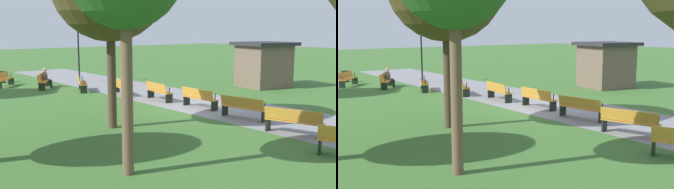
{
  "view_description": "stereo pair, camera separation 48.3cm",
  "coord_description": "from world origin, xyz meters",
  "views": [
    {
      "loc": [
        13.02,
        -12.49,
        3.51
      ],
      "look_at": [
        0.0,
        -1.87,
        0.8
      ],
      "focal_mm": 43.43,
      "sensor_mm": 36.0,
      "label": 1
    },
    {
      "loc": [
        13.32,
        -12.11,
        3.51
      ],
      "look_at": [
        0.0,
        -1.87,
        0.8
      ],
      "focal_mm": 43.43,
      "sensor_mm": 36.0,
      "label": 2
    }
  ],
  "objects": [
    {
      "name": "kiosk",
      "position": [
        -2.47,
        7.68,
        1.41
      ],
      "size": [
        3.55,
        3.6,
        2.74
      ],
      "rotation": [
        0.0,
        0.0,
        -0.2
      ],
      "color": "brown",
      "rests_on": "ground"
    },
    {
      "name": "path_paving",
      "position": [
        0.0,
        0.96,
        0.0
      ],
      "size": [
        41.96,
        4.45,
        0.01
      ],
      "primitive_type": "cube",
      "color": "gray",
      "rests_on": "ground"
    },
    {
      "name": "bench_7",
      "position": [
        5.39,
        -0.83,
        0.48
      ],
      "size": [
        1.99,
        0.99,
        0.89
      ],
      "rotation": [
        0.0,
        0.0,
        0.28
      ],
      "color": "orange",
      "rests_on": "ground"
    },
    {
      "name": "bench_4",
      "position": [
        -2.72,
        -0.26,
        0.48
      ],
      "size": [
        1.98,
        0.74,
        0.89
      ],
      "rotation": [
        0.0,
        0.0,
        -0.14
      ],
      "color": "orange",
      "rests_on": "ground"
    },
    {
      "name": "lamp_post",
      "position": [
        -11.42,
        -0.13,
        2.59
      ],
      "size": [
        0.32,
        0.32,
        3.67
      ],
      "color": "black",
      "rests_on": "ground"
    },
    {
      "name": "bench_5",
      "position": [
        0.0,
        -0.07,
        0.48
      ],
      "size": [
        1.93,
        0.47,
        0.89
      ],
      "color": "orange",
      "rests_on": "ground"
    },
    {
      "name": "trash_bin",
      "position": [
        -14.69,
        -4.18,
        0.38
      ],
      "size": [
        0.48,
        0.48,
        0.76
      ],
      "primitive_type": "cylinder",
      "color": "black",
      "rests_on": "ground"
    },
    {
      "name": "ground_plane",
      "position": [
        0.0,
        0.0,
        0.0
      ],
      "size": [
        120.0,
        120.0,
        0.0
      ],
      "primitive_type": "plane",
      "color": "#3D6B2D"
    },
    {
      "name": "bench_6",
      "position": [
        2.72,
        -0.26,
        0.48
      ],
      "size": [
        1.98,
        0.74,
        0.89
      ],
      "rotation": [
        0.0,
        0.0,
        0.14
      ],
      "color": "orange",
      "rests_on": "ground"
    },
    {
      "name": "person_seated",
      "position": [
        -10.54,
        -2.77,
        0.64
      ],
      "size": [
        0.53,
        0.6,
        1.2
      ],
      "rotation": [
        0.0,
        0.0,
        -0.56
      ],
      "color": "#4C4238",
      "rests_on": "ground"
    },
    {
      "name": "bench_2",
      "position": [
        -7.96,
        -1.77,
        0.48
      ],
      "size": [
        1.96,
        1.23,
        0.89
      ],
      "rotation": [
        0.0,
        0.0,
        -0.42
      ],
      "color": "orange",
      "rests_on": "ground"
    },
    {
      "name": "bench_0",
      "position": [
        -12.56,
        -4.66,
        0.48
      ],
      "size": [
        1.78,
        1.61,
        0.89
      ],
      "rotation": [
        0.0,
        0.0,
        -0.71
      ],
      "color": "orange",
      "rests_on": "ground"
    },
    {
      "name": "bench_3",
      "position": [
        -5.39,
        -0.83,
        0.48
      ],
      "size": [
        1.99,
        0.99,
        0.89
      ],
      "rotation": [
        0.0,
        0.0,
        -0.28
      ],
      "color": "orange",
      "rests_on": "ground"
    },
    {
      "name": "bench_1",
      "position": [
        -10.36,
        -3.05,
        0.48
      ],
      "size": [
        1.89,
        1.43,
        0.89
      ],
      "rotation": [
        0.0,
        0.0,
        -0.56
      ],
      "color": "orange",
      "rests_on": "ground"
    }
  ]
}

